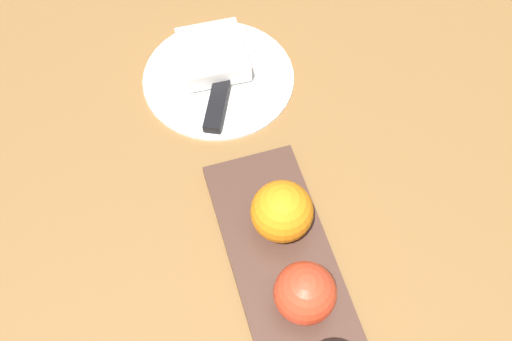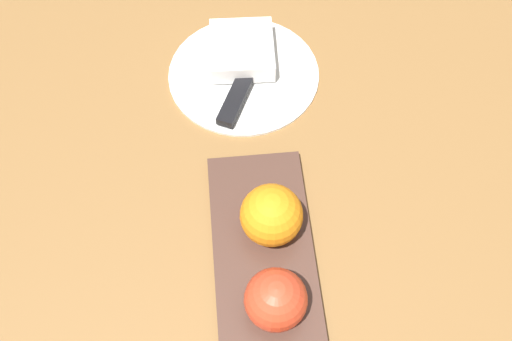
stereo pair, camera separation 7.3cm
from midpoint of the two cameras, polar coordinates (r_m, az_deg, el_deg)
The scene contains 6 objects.
fruit_tray at distance 0.69m, azimuth 1.61°, elevation -15.04°, with size 0.47×0.12×0.01m, color #4A3127.
apple at distance 0.66m, azimuth 1.71°, elevation -12.09°, with size 0.07×0.07×0.07m, color red.
orange_near_banana at distance 0.69m, azimuth -0.46°, elevation -4.28°, with size 0.08×0.08×0.08m, color orange.
dinner_plate at distance 0.87m, azimuth -6.09°, elevation 8.87°, with size 0.22×0.22×0.01m, color white.
folded_napkin at distance 0.87m, azimuth -6.64°, elevation 10.99°, with size 0.10×0.09×0.03m, color white.
knife at distance 0.84m, azimuth -6.12°, elevation 7.03°, with size 0.17×0.10×0.01m.
Camera 1 is at (-0.12, 0.11, 0.67)m, focal length 41.11 mm.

